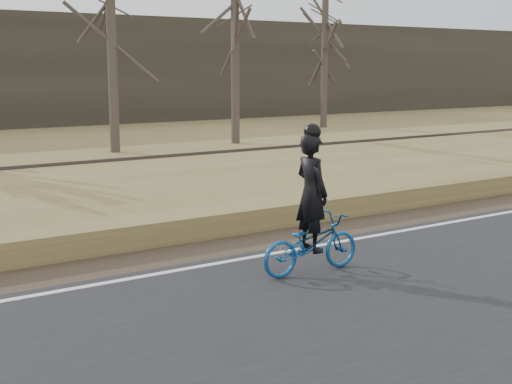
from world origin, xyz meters
TOP-DOWN VIEW (x-y plane):
  - ground at (0.00, 0.00)m, footprint 120.00×120.00m
  - road at (0.00, -2.50)m, footprint 120.00×6.00m
  - edge_line at (0.00, 0.20)m, footprint 120.00×0.12m
  - shoulder at (0.00, 1.20)m, footprint 120.00×1.60m
  - embankment at (0.00, 4.20)m, footprint 120.00×5.00m
  - ballast at (0.00, 8.00)m, footprint 120.00×3.00m
  - railroad at (0.00, 8.00)m, footprint 120.00×2.40m
  - cyclist at (2.19, -1.02)m, footprint 1.75×0.67m
  - bare_tree_center at (6.02, 15.87)m, footprint 0.36×0.36m
  - bare_tree_right at (11.49, 16.02)m, footprint 0.36×0.36m
  - bare_tree_far_right at (19.57, 20.13)m, footprint 0.36×0.36m

SIDE VIEW (x-z plane):
  - ground at x=0.00m, z-range 0.00..0.00m
  - shoulder at x=0.00m, z-range 0.00..0.04m
  - road at x=0.00m, z-range 0.00..0.06m
  - edge_line at x=0.00m, z-range 0.06..0.07m
  - embankment at x=0.00m, z-range 0.00..0.44m
  - ballast at x=0.00m, z-range 0.00..0.45m
  - railroad at x=0.00m, z-range 0.38..0.67m
  - cyclist at x=2.19m, z-range -0.34..1.97m
  - bare_tree_far_right at x=19.57m, z-range 0.00..6.95m
  - bare_tree_right at x=11.49m, z-range 0.00..8.06m
  - bare_tree_center at x=6.02m, z-range 0.00..8.49m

